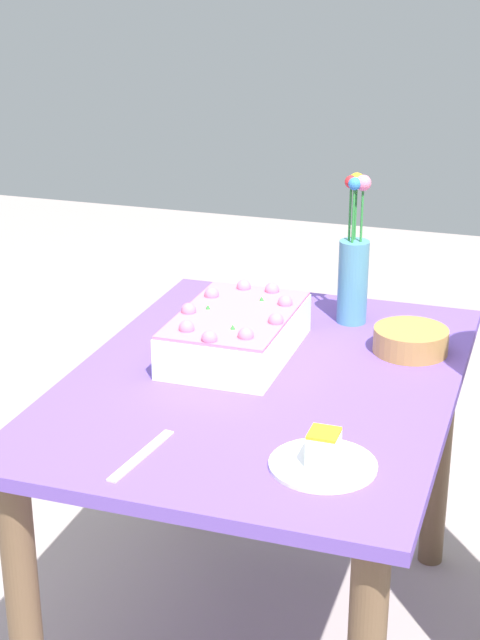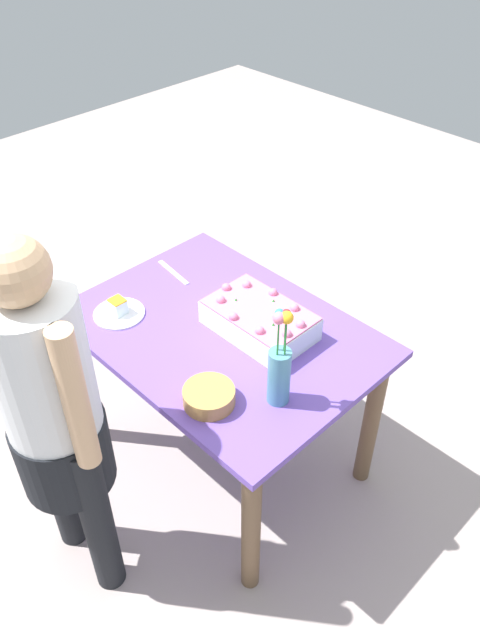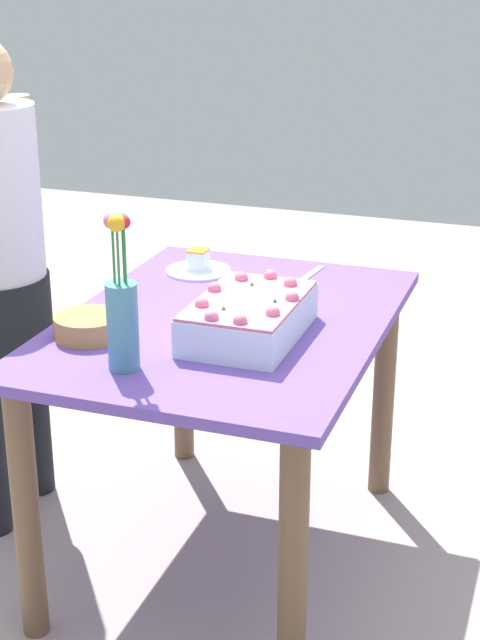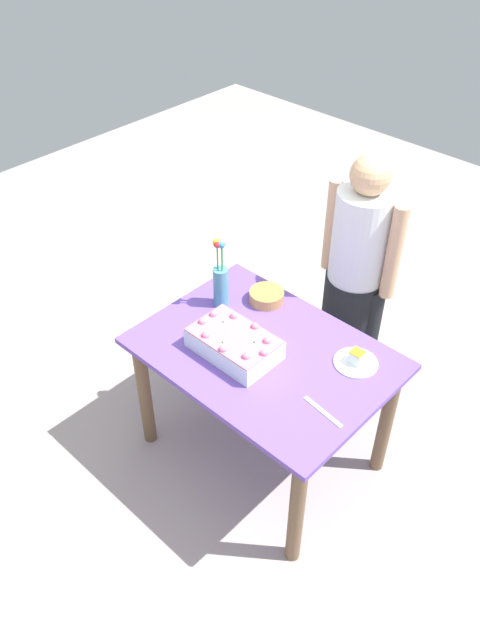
% 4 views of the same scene
% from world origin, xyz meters
% --- Properties ---
extents(ground_plane, '(8.00, 8.00, 0.00)m').
position_xyz_m(ground_plane, '(0.00, 0.00, 0.00)').
color(ground_plane, '#A69693').
extents(dining_table, '(1.18, 0.86, 0.75)m').
position_xyz_m(dining_table, '(0.00, 0.00, 0.62)').
color(dining_table, '#6648A9').
rests_on(dining_table, ground_plane).
extents(sheet_cake, '(0.41, 0.26, 0.13)m').
position_xyz_m(sheet_cake, '(-0.10, -0.10, 0.81)').
color(sheet_cake, white).
rests_on(sheet_cake, dining_table).
extents(serving_plate_with_slice, '(0.21, 0.21, 0.07)m').
position_xyz_m(serving_plate_with_slice, '(0.36, 0.23, 0.77)').
color(serving_plate_with_slice, white).
rests_on(serving_plate_with_slice, dining_table).
extents(cake_knife, '(0.22, 0.05, 0.00)m').
position_xyz_m(cake_knife, '(0.43, -0.11, 0.76)').
color(cake_knife, silver).
rests_on(cake_knife, dining_table).
extents(flower_vase, '(0.08, 0.08, 0.39)m').
position_xyz_m(flower_vase, '(-0.40, 0.11, 0.90)').
color(flower_vase, teal).
rests_on(flower_vase, dining_table).
extents(fruit_bowl, '(0.18, 0.18, 0.06)m').
position_xyz_m(fruit_bowl, '(-0.25, 0.29, 0.78)').
color(fruit_bowl, '#AF7F40').
rests_on(fruit_bowl, dining_table).
extents(person_standing, '(0.45, 0.31, 1.49)m').
position_xyz_m(person_standing, '(0.00, 0.73, 0.85)').
color(person_standing, black).
rests_on(person_standing, ground_plane).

